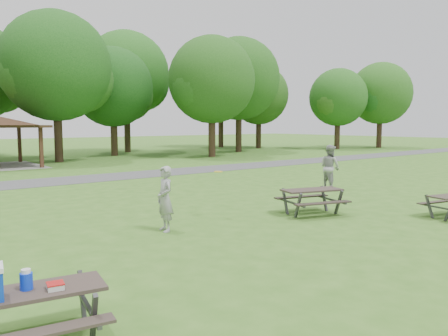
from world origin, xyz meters
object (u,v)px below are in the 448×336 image
Objects in this scene: picnic_table_near at (16,296)px; picnic_table_middle at (312,195)px; frisbee_catcher at (330,167)px; frisbee_thrower at (165,199)px.

picnic_table_middle is (9.43, 3.20, -0.11)m from picnic_table_near.
picnic_table_middle is at bearing 130.49° from frisbee_catcher.
frisbee_thrower is 9.57m from frisbee_catcher.
picnic_table_near is 1.03× the size of frisbee_catcher.
picnic_table_middle is at bearing 85.86° from frisbee_thrower.
picnic_table_near is at bearing -40.38° from frisbee_thrower.
frisbee_thrower is at bearing 168.25° from picnic_table_middle.
frisbee_catcher is at bearing 32.12° from picnic_table_middle.
picnic_table_middle is 1.16× the size of frisbee_catcher.
frisbee_catcher reaches higher than frisbee_thrower.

